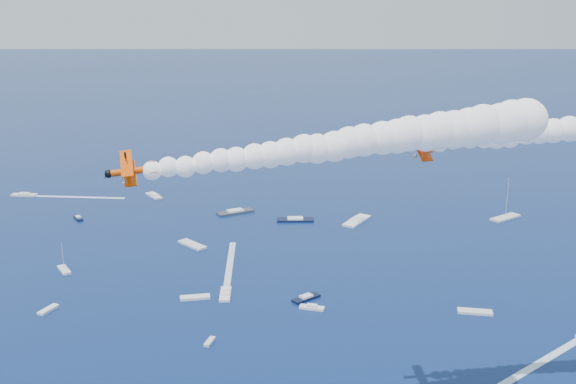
{
  "coord_description": "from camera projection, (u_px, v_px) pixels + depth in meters",
  "views": [
    {
      "loc": [
        -5.24,
        -93.88,
        83.45
      ],
      "look_at": [
        0.24,
        15.44,
        51.37
      ],
      "focal_mm": 43.31,
      "sensor_mm": 36.0,
      "label": 1
    }
  ],
  "objects": [
    {
      "name": "biplane_trail",
      "position": [
        132.0,
        171.0,
        103.87
      ],
      "size": [
        9.25,
        10.77,
        7.52
      ],
      "primitive_type": null,
      "rotation": [
        -0.23,
        0.07,
        3.32
      ],
      "color": "#E14604"
    },
    {
      "name": "spectator_boats",
      "position": [
        237.0,
        250.0,
        229.6
      ],
      "size": [
        222.13,
        168.27,
        0.7
      ],
      "color": "silver",
      "rests_on": "ground"
    },
    {
      "name": "boat_wakes",
      "position": [
        239.0,
        259.0,
        223.04
      ],
      "size": [
        172.39,
        156.96,
        0.04
      ],
      "color": "white",
      "rests_on": "ground"
    },
    {
      "name": "biplane_lead",
      "position": [
        422.0,
        144.0,
        120.87
      ],
      "size": [
        9.32,
        11.31,
        9.46
      ],
      "primitive_type": null,
      "rotation": [
        -0.4,
        0.07,
        3.19
      ],
      "color": "#DA3E04"
    },
    {
      "name": "smoke_trail_trail",
      "position": [
        350.0,
        143.0,
        110.56
      ],
      "size": [
        70.87,
        30.26,
        12.57
      ],
      "primitive_type": null,
      "rotation": [
        0.0,
        0.0,
        3.32
      ],
      "color": "white"
    }
  ]
}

